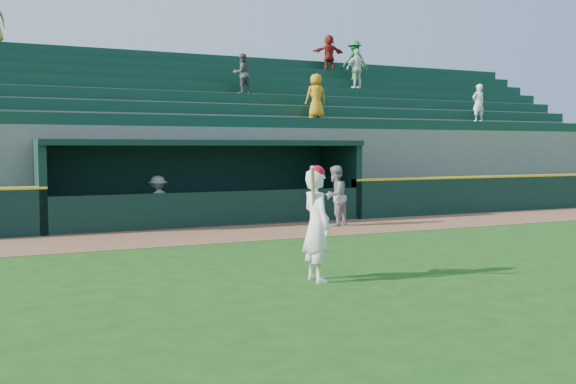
# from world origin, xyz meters

# --- Properties ---
(ground) EXTENTS (120.00, 120.00, 0.00)m
(ground) POSITION_xyz_m (0.00, 0.00, 0.00)
(ground) COLOR #1C4912
(ground) RESTS_ON ground
(warning_track) EXTENTS (40.00, 3.00, 0.01)m
(warning_track) POSITION_xyz_m (0.00, 4.90, 0.01)
(warning_track) COLOR brown
(warning_track) RESTS_ON ground
(field_wall_right) EXTENTS (15.50, 0.30, 1.20)m
(field_wall_right) POSITION_xyz_m (12.25, 6.55, 0.60)
(field_wall_right) COLOR black
(field_wall_right) RESTS_ON ground
(wall_stripe_right) EXTENTS (15.50, 0.32, 0.06)m
(wall_stripe_right) POSITION_xyz_m (12.25, 6.55, 1.23)
(wall_stripe_right) COLOR yellow
(wall_stripe_right) RESTS_ON field_wall_right
(dugout_player_front) EXTENTS (1.06, 1.00, 1.73)m
(dugout_player_front) POSITION_xyz_m (3.14, 5.27, 0.87)
(dugout_player_front) COLOR gray
(dugout_player_front) RESTS_ON ground
(dugout_player_inside) EXTENTS (1.06, 0.81, 1.45)m
(dugout_player_inside) POSITION_xyz_m (-1.53, 7.14, 0.73)
(dugout_player_inside) COLOR gray
(dugout_player_inside) RESTS_ON ground
(dugout) EXTENTS (9.40, 2.80, 2.46)m
(dugout) POSITION_xyz_m (0.00, 8.00, 1.36)
(dugout) COLOR slate
(dugout) RESTS_ON ground
(stands) EXTENTS (34.50, 6.25, 7.53)m
(stands) POSITION_xyz_m (0.01, 12.57, 2.40)
(stands) COLOR slate
(stands) RESTS_ON ground
(batter_at_plate) EXTENTS (0.56, 0.79, 1.97)m
(batter_at_plate) POSITION_xyz_m (-0.77, -1.27, 0.97)
(batter_at_plate) COLOR white
(batter_at_plate) RESTS_ON ground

